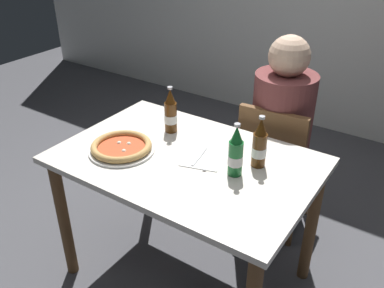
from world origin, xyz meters
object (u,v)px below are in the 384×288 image
object	(u,v)px
pizza_margherita_near	(122,147)
beer_bottle_right	(171,113)
dining_table_main	(186,178)
napkin_with_cutlery	(203,159)
beer_bottle_center	(236,154)
diner_seated	(279,143)
beer_bottle_left	(259,145)
chair_behind_table	(275,162)

from	to	relation	value
pizza_margherita_near	beer_bottle_right	size ratio (longest dim) A/B	1.28
dining_table_main	napkin_with_cutlery	world-z (taller)	napkin_with_cutlery
napkin_with_cutlery	beer_bottle_center	bearing A→B (deg)	-8.27
diner_seated	beer_bottle_right	world-z (taller)	diner_seated
beer_bottle_center	beer_bottle_left	bearing A→B (deg)	66.21
beer_bottle_center	napkin_with_cutlery	xyz separation A→B (m)	(-0.18, 0.03, -0.10)
beer_bottle_center	beer_bottle_right	xyz separation A→B (m)	(-0.47, 0.17, 0.00)
diner_seated	beer_bottle_center	size ratio (longest dim) A/B	4.89
diner_seated	pizza_margherita_near	bearing A→B (deg)	-122.01
chair_behind_table	beer_bottle_left	size ratio (longest dim) A/B	3.44
chair_behind_table	beer_bottle_left	distance (m)	0.62
beer_bottle_center	napkin_with_cutlery	distance (m)	0.21
beer_bottle_center	napkin_with_cutlery	bearing A→B (deg)	171.73
napkin_with_cutlery	pizza_margherita_near	bearing A→B (deg)	-156.83
beer_bottle_center	napkin_with_cutlery	world-z (taller)	beer_bottle_center
dining_table_main	pizza_margherita_near	xyz separation A→B (m)	(-0.29, -0.12, 0.14)
beer_bottle_right	chair_behind_table	bearing A→B (deg)	45.80
beer_bottle_center	beer_bottle_right	distance (m)	0.50
pizza_margherita_near	beer_bottle_right	bearing A→B (deg)	76.23
chair_behind_table	beer_bottle_right	xyz separation A→B (m)	(-0.42, -0.43, 0.37)
chair_behind_table	napkin_with_cutlery	xyz separation A→B (m)	(-0.13, -0.58, 0.27)
chair_behind_table	pizza_margherita_near	bearing A→B (deg)	51.73
beer_bottle_center	beer_bottle_right	size ratio (longest dim) A/B	1.00
dining_table_main	beer_bottle_center	size ratio (longest dim) A/B	4.86
beer_bottle_center	diner_seated	bearing A→B (deg)	94.87
dining_table_main	beer_bottle_left	world-z (taller)	beer_bottle_left
napkin_with_cutlery	diner_seated	bearing A→B (deg)	78.71
beer_bottle_left	chair_behind_table	bearing A→B (deg)	102.15
diner_seated	beer_bottle_right	size ratio (longest dim) A/B	4.89
beer_bottle_left	napkin_with_cutlery	size ratio (longest dim) A/B	1.10
chair_behind_table	beer_bottle_right	size ratio (longest dim) A/B	3.44
beer_bottle_left	beer_bottle_center	distance (m)	0.13
beer_bottle_right	beer_bottle_center	bearing A→B (deg)	-19.81
pizza_margherita_near	beer_bottle_left	size ratio (longest dim) A/B	1.28
beer_bottle_left	napkin_with_cutlery	bearing A→B (deg)	-157.98
pizza_margherita_near	chair_behind_table	bearing A→B (deg)	55.97
beer_bottle_center	beer_bottle_right	world-z (taller)	same
chair_behind_table	pizza_margherita_near	size ratio (longest dim) A/B	2.69
dining_table_main	beer_bottle_right	xyz separation A→B (m)	(-0.22, 0.18, 0.22)
beer_bottle_left	beer_bottle_center	world-z (taller)	same
beer_bottle_center	beer_bottle_right	bearing A→B (deg)	160.19
beer_bottle_left	beer_bottle_right	world-z (taller)	same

